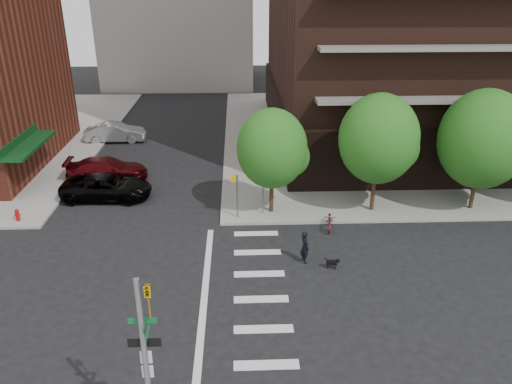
# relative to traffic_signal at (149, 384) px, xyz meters

# --- Properties ---
(ground) EXTENTS (120.00, 120.00, 0.00)m
(ground) POSITION_rel_traffic_signal_xyz_m (0.47, 7.49, -2.70)
(ground) COLOR black
(ground) RESTS_ON ground
(sidewalk_ne) EXTENTS (39.00, 33.00, 0.15)m
(sidewalk_ne) POSITION_rel_traffic_signal_xyz_m (20.97, 30.99, -2.62)
(sidewalk_ne) COLOR gray
(sidewalk_ne) RESTS_ON ground
(crosswalk) EXTENTS (3.85, 13.00, 0.01)m
(crosswalk) POSITION_rel_traffic_signal_xyz_m (2.68, 7.49, -2.69)
(crosswalk) COLOR silver
(crosswalk) RESTS_ON ground
(tree_a) EXTENTS (4.00, 4.00, 5.90)m
(tree_a) POSITION_rel_traffic_signal_xyz_m (4.47, 15.99, 1.35)
(tree_a) COLOR #301E11
(tree_a) RESTS_ON sidewalk_ne
(tree_b) EXTENTS (4.50, 4.50, 6.65)m
(tree_b) POSITION_rel_traffic_signal_xyz_m (10.47, 15.99, 1.85)
(tree_b) COLOR #301E11
(tree_b) RESTS_ON sidewalk_ne
(tree_c) EXTENTS (5.00, 5.00, 6.80)m
(tree_c) POSITION_rel_traffic_signal_xyz_m (16.47, 15.99, 1.75)
(tree_c) COLOR #301E11
(tree_c) RESTS_ON sidewalk_ne
(traffic_signal) EXTENTS (0.90, 0.75, 6.00)m
(traffic_signal) POSITION_rel_traffic_signal_xyz_m (0.00, 0.00, 0.00)
(traffic_signal) COLOR slate
(traffic_signal) RESTS_ON sidewalk_s
(pedestrian_signal) EXTENTS (2.18, 0.67, 2.60)m
(pedestrian_signal) POSITION_rel_traffic_signal_xyz_m (2.79, 15.42, -0.84)
(pedestrian_signal) COLOR slate
(pedestrian_signal) RESTS_ON sidewalk_ne
(fire_hydrant) EXTENTS (0.24, 0.24, 0.73)m
(fire_hydrant) POSITION_rel_traffic_signal_xyz_m (-10.03, 15.29, -2.15)
(fire_hydrant) COLOR #A50C0C
(fire_hydrant) RESTS_ON sidewalk_nw
(parked_car_black) EXTENTS (2.78, 5.64, 1.54)m
(parked_car_black) POSITION_rel_traffic_signal_xyz_m (-5.73, 18.53, -1.93)
(parked_car_black) COLOR black
(parked_car_black) RESTS_ON ground
(parked_car_maroon) EXTENTS (2.45, 5.51, 1.57)m
(parked_car_maroon) POSITION_rel_traffic_signal_xyz_m (-6.43, 21.64, -1.91)
(parked_car_maroon) COLOR #43070B
(parked_car_maroon) RESTS_ON ground
(parked_car_silver) EXTENTS (1.98, 5.01, 1.62)m
(parked_car_silver) POSITION_rel_traffic_signal_xyz_m (-7.73, 30.19, -1.89)
(parked_car_silver) COLOR #989CA0
(parked_car_silver) RESTS_ON ground
(scooter) EXTENTS (0.92, 1.91, 0.96)m
(scooter) POSITION_rel_traffic_signal_xyz_m (7.61, 13.99, -2.22)
(scooter) COLOR maroon
(scooter) RESTS_ON ground
(dog_walker) EXTENTS (0.71, 0.57, 1.68)m
(dog_walker) POSITION_rel_traffic_signal_xyz_m (5.75, 10.53, -1.86)
(dog_walker) COLOR black
(dog_walker) RESTS_ON ground
(dog) EXTENTS (0.65, 0.27, 0.54)m
(dog) POSITION_rel_traffic_signal_xyz_m (7.02, 9.85, -2.36)
(dog) COLOR black
(dog) RESTS_ON ground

